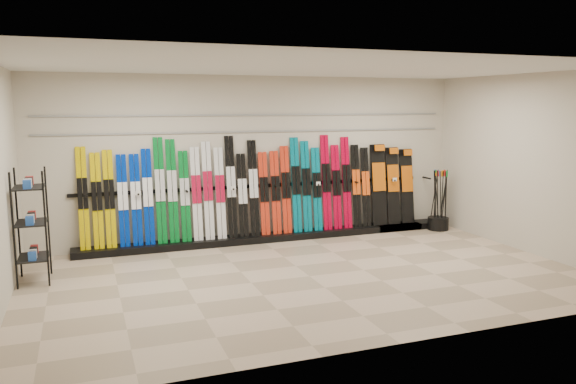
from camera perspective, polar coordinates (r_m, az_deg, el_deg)
name	(u,v)px	position (r m, az deg, el deg)	size (l,w,h in m)	color
floor	(309,276)	(8.30, 2.20, -8.54)	(8.00, 8.00, 0.00)	gray
back_wall	(258,159)	(10.32, -3.07, 3.39)	(8.00, 8.00, 0.00)	beige
right_wall	(532,164)	(10.20, 23.52, 2.60)	(5.00, 5.00, 0.00)	beige
ceiling	(311,67)	(7.94, 2.33, 12.59)	(8.00, 8.00, 0.00)	silver
ski_rack_base	(274,237)	(10.42, -1.46, -4.57)	(8.00, 0.40, 0.12)	black
skis	(237,191)	(10.12, -5.22, 0.08)	(5.38, 0.27, 1.81)	#D8BB00
snowboards	(392,185)	(11.39, 10.51, 0.66)	(0.94, 0.24, 1.59)	black
accessory_rack	(31,226)	(8.66, -24.61, -3.16)	(0.40, 0.60, 1.60)	black
pole_bin	(438,223)	(11.65, 14.99, -3.11)	(0.41, 0.41, 0.25)	black
ski_poles	(440,200)	(11.57, 15.14, -0.75)	(0.34, 0.35, 1.18)	black
slatwall_rail_0	(258,131)	(10.27, -3.06, 6.16)	(7.60, 0.02, 0.03)	gray
slatwall_rail_1	(258,115)	(10.26, -3.07, 7.84)	(7.60, 0.02, 0.03)	gray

